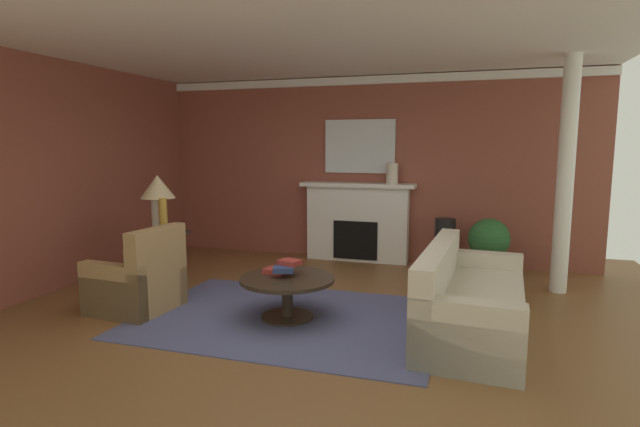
# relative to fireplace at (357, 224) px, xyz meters

# --- Properties ---
(ground_plane) EXTENTS (8.47, 8.47, 0.00)m
(ground_plane) POSITION_rel_fireplace_xyz_m (0.00, -2.93, -0.59)
(ground_plane) COLOR brown
(wall_fireplace) EXTENTS (7.12, 0.12, 2.90)m
(wall_fireplace) POSITION_rel_fireplace_xyz_m (0.00, 0.21, 0.86)
(wall_fireplace) COLOR brown
(wall_fireplace) RESTS_ON ground_plane
(wall_window) EXTENTS (0.12, 6.76, 2.90)m
(wall_window) POSITION_rel_fireplace_xyz_m (-3.32, -2.63, 0.86)
(wall_window) COLOR brown
(wall_window) RESTS_ON ground_plane
(ceiling_panel) EXTENTS (7.12, 6.76, 0.06)m
(ceiling_panel) POSITION_rel_fireplace_xyz_m (0.00, -2.63, 2.34)
(ceiling_panel) COLOR white
(crown_moulding) EXTENTS (7.12, 0.08, 0.12)m
(crown_moulding) POSITION_rel_fireplace_xyz_m (0.00, 0.13, 2.23)
(crown_moulding) COLOR white
(area_rug) EXTENTS (3.12, 2.22, 0.01)m
(area_rug) POSITION_rel_fireplace_xyz_m (-0.09, -2.83, -0.58)
(area_rug) COLOR #4C517A
(area_rug) RESTS_ON ground_plane
(fireplace) EXTENTS (1.80, 0.35, 1.24)m
(fireplace) POSITION_rel_fireplace_xyz_m (0.00, 0.00, 0.00)
(fireplace) COLOR white
(fireplace) RESTS_ON ground_plane
(mantel_mirror) EXTENTS (1.12, 0.04, 0.83)m
(mantel_mirror) POSITION_rel_fireplace_xyz_m (-0.00, 0.12, 1.22)
(mantel_mirror) COLOR silver
(sofa) EXTENTS (1.03, 2.15, 0.85)m
(sofa) POSITION_rel_fireplace_xyz_m (1.74, -2.69, -0.29)
(sofa) COLOR beige
(sofa) RESTS_ON ground_plane
(armchair_near_window) EXTENTS (0.86, 0.86, 0.95)m
(armchair_near_window) POSITION_rel_fireplace_xyz_m (-1.77, -3.08, -0.28)
(armchair_near_window) COLOR #9E7A4C
(armchair_near_window) RESTS_ON ground_plane
(coffee_table) EXTENTS (1.00, 1.00, 0.45)m
(coffee_table) POSITION_rel_fireplace_xyz_m (-0.09, -2.83, -0.25)
(coffee_table) COLOR #2D2319
(coffee_table) RESTS_ON ground_plane
(side_table) EXTENTS (0.56, 0.56, 0.70)m
(side_table) POSITION_rel_fireplace_xyz_m (-2.14, -2.13, -0.19)
(side_table) COLOR #2D2319
(side_table) RESTS_ON ground_plane
(table_lamp) EXTENTS (0.44, 0.44, 0.75)m
(table_lamp) POSITION_rel_fireplace_xyz_m (-2.14, -2.13, 0.64)
(table_lamp) COLOR beige
(table_lamp) RESTS_ON side_table
(vase_on_side_table) EXTENTS (0.10, 0.10, 0.47)m
(vase_on_side_table) POSITION_rel_fireplace_xyz_m (-1.99, -2.25, 0.35)
(vase_on_side_table) COLOR #B7892D
(vase_on_side_table) RESTS_ON side_table
(vase_mantel_right) EXTENTS (0.18, 0.18, 0.31)m
(vase_mantel_right) POSITION_rel_fireplace_xyz_m (0.55, -0.05, 0.81)
(vase_mantel_right) COLOR beige
(vase_mantel_right) RESTS_ON fireplace
(vase_tall_corner) EXTENTS (0.29, 0.29, 0.78)m
(vase_tall_corner) POSITION_rel_fireplace_xyz_m (1.37, -0.30, -0.20)
(vase_tall_corner) COLOR black
(vase_tall_corner) RESTS_ON ground_plane
(book_red_cover) EXTENTS (0.27, 0.22, 0.06)m
(book_red_cover) POSITION_rel_fireplace_xyz_m (-0.26, -2.72, -0.11)
(book_red_cover) COLOR maroon
(book_red_cover) RESTS_ON coffee_table
(book_art_folio) EXTENTS (0.25, 0.22, 0.06)m
(book_art_folio) POSITION_rel_fireplace_xyz_m (-0.13, -2.85, -0.05)
(book_art_folio) COLOR navy
(book_art_folio) RESTS_ON coffee_table
(book_small_novel) EXTENTS (0.26, 0.23, 0.05)m
(book_small_novel) POSITION_rel_fireplace_xyz_m (-0.10, -2.74, 0.00)
(book_small_novel) COLOR maroon
(book_small_novel) RESTS_ON coffee_table
(potted_plant) EXTENTS (0.56, 0.56, 0.83)m
(potted_plant) POSITION_rel_fireplace_xyz_m (1.97, -0.49, -0.09)
(potted_plant) COLOR #333333
(potted_plant) RESTS_ON ground_plane
(column_white) EXTENTS (0.20, 0.20, 2.90)m
(column_white) POSITION_rel_fireplace_xyz_m (2.81, -0.90, 0.86)
(column_white) COLOR white
(column_white) RESTS_ON ground_plane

